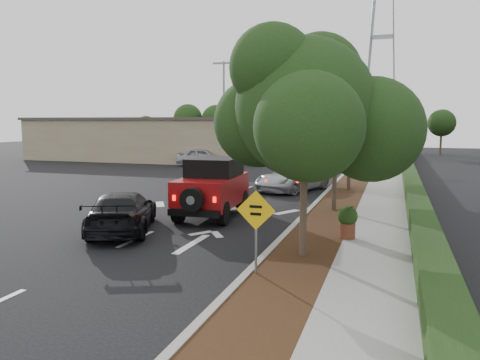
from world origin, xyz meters
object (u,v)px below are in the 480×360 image
at_px(black_suv_oncoming, 122,212).
at_px(speed_hump_sign, 256,221).
at_px(red_jeep, 214,187).
at_px(silver_suv_ahead, 292,178).

height_order(black_suv_oncoming, speed_hump_sign, speed_hump_sign).
bearing_deg(black_suv_oncoming, speed_hump_sign, 128.22).
distance_m(red_jeep, speed_hump_sign, 7.79).
bearing_deg(silver_suv_ahead, black_suv_oncoming, -86.30).
bearing_deg(speed_hump_sign, silver_suv_ahead, 97.13).
distance_m(silver_suv_ahead, speed_hump_sign, 14.79).
bearing_deg(black_suv_oncoming, red_jeep, -142.15).
bearing_deg(red_jeep, silver_suv_ahead, 74.79).
bearing_deg(red_jeep, speed_hump_sign, -64.64).
bearing_deg(silver_suv_ahead, red_jeep, -80.21).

